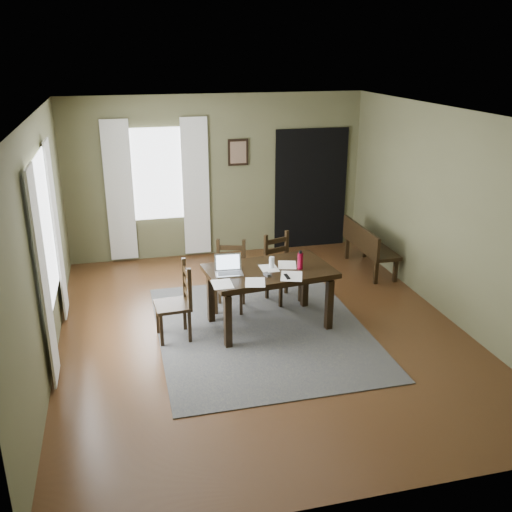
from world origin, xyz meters
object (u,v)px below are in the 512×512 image
object	(u,v)px
chair_back_right	(282,269)
laptop	(229,268)
chair_back_left	(230,277)
dining_table	(269,276)
water_bottle	(300,261)
chair_end	(177,303)
bench	(367,244)

from	to	relation	value
chair_back_right	laptop	xyz separation A→B (m)	(-0.90, -0.75, 0.38)
chair_back_left	chair_back_right	size ratio (longest dim) A/B	0.99
dining_table	water_bottle	distance (m)	0.44
dining_table	water_bottle	xyz separation A→B (m)	(0.37, -0.09, 0.21)
laptop	water_bottle	distance (m)	0.90
dining_table	chair_end	xyz separation A→B (m)	(-1.18, -0.05, -0.22)
chair_back_left	chair_back_right	bearing A→B (deg)	26.74
chair_end	bench	distance (m)	3.57
dining_table	bench	world-z (taller)	dining_table
dining_table	chair_back_left	world-z (taller)	chair_back_left
laptop	bench	bearing A→B (deg)	34.69
chair_back_right	chair_end	bearing A→B (deg)	-171.96
chair_back_left	bench	xyz separation A→B (m)	(2.41, 0.88, -0.02)
water_bottle	bench	bearing A→B (deg)	44.04
chair_end	bench	bearing A→B (deg)	112.83
chair_back_left	chair_back_right	xyz separation A→B (m)	(0.76, 0.12, 0.00)
chair_back_left	water_bottle	world-z (taller)	water_bottle
dining_table	laptop	distance (m)	0.55
chair_back_left	water_bottle	xyz separation A→B (m)	(0.75, -0.72, 0.43)
bench	water_bottle	bearing A→B (deg)	134.04
chair_back_right	bench	distance (m)	1.81
chair_back_right	laptop	distance (m)	1.23
chair_end	chair_back_right	world-z (taller)	chair_end
chair_back_right	bench	xyz separation A→B (m)	(1.65, 0.77, -0.02)
chair_end	chair_back_left	size ratio (longest dim) A/B	1.02
chair_end	bench	world-z (taller)	chair_end
dining_table	bench	distance (m)	2.54
laptop	chair_back_left	bearing A→B (deg)	81.19
chair_back_right	bench	bearing A→B (deg)	6.06
dining_table	chair_back_right	world-z (taller)	chair_back_right
chair_back_right	laptop	size ratio (longest dim) A/B	2.74
dining_table	chair_end	distance (m)	1.20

